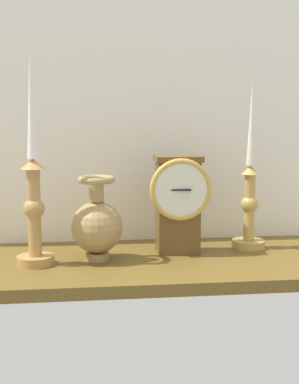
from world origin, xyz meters
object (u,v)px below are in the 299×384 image
mantel_clock (178,201)px  candlestick_tall_center (250,197)px  brass_vase_bulbous (97,224)px  candlestick_tall_left (34,197)px

mantel_clock → candlestick_tall_center: candlestick_tall_center is taller
mantel_clock → candlestick_tall_center: 16.62cm
brass_vase_bulbous → candlestick_tall_center: bearing=9.8°
candlestick_tall_center → candlestick_tall_left: bearing=-170.0°
candlestick_tall_left → brass_vase_bulbous: bearing=10.3°
candlestick_tall_left → mantel_clock: bearing=11.2°
candlestick_tall_left → candlestick_tall_center: candlestick_tall_left is taller
candlestick_tall_left → brass_vase_bulbous: size_ratio=2.39×
mantel_clock → brass_vase_bulbous: (-17.56, -3.67, -3.70)cm
candlestick_tall_left → brass_vase_bulbous: 13.92cm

